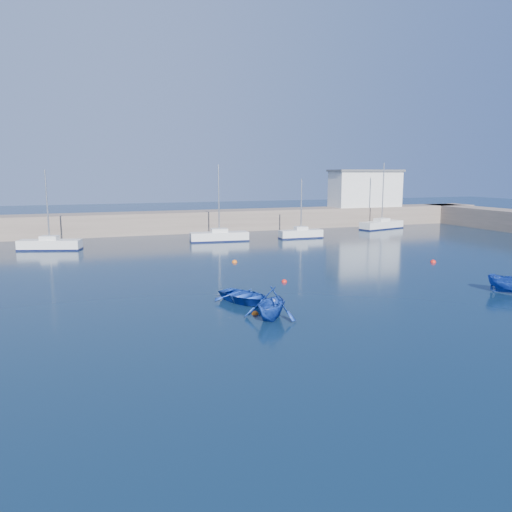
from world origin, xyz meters
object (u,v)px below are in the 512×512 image
object	(u,v)px
dinghy_center	(245,296)
dinghy_left	(271,303)
harbor_office	(365,189)
sailboat_5	(50,244)
sailboat_8	(382,225)
sailboat_6	(219,236)
sailboat_7	(301,234)

from	to	relation	value
dinghy_center	dinghy_left	size ratio (longest dim) A/B	1.16
dinghy_center	harbor_office	bearing A→B (deg)	24.11
sailboat_5	sailboat_8	bearing A→B (deg)	-65.96
sailboat_6	sailboat_8	world-z (taller)	sailboat_8
sailboat_7	sailboat_8	distance (m)	15.21
dinghy_center	sailboat_7	bearing A→B (deg)	33.07
dinghy_left	sailboat_6	bearing A→B (deg)	116.96
sailboat_8	sailboat_5	bearing A→B (deg)	80.87
sailboat_7	sailboat_8	size ratio (longest dim) A/B	0.77
sailboat_6	dinghy_center	size ratio (longest dim) A/B	2.27
sailboat_6	dinghy_center	xyz separation A→B (m)	(-5.82, -25.96, -0.18)
sailboat_5	sailboat_6	world-z (taller)	sailboat_6
sailboat_6	sailboat_8	distance (m)	24.26
sailboat_5	dinghy_left	size ratio (longest dim) A/B	2.46
sailboat_5	sailboat_6	bearing A→B (deg)	-71.20
dinghy_left	harbor_office	bearing A→B (deg)	90.24
sailboat_6	dinghy_left	xyz separation A→B (m)	(-5.62, -29.50, 0.27)
harbor_office	dinghy_center	world-z (taller)	harbor_office
sailboat_7	dinghy_left	world-z (taller)	sailboat_7
sailboat_5	dinghy_center	distance (m)	28.01
harbor_office	sailboat_7	bearing A→B (deg)	-144.57
harbor_office	dinghy_left	size ratio (longest dim) A/B	3.18
harbor_office	sailboat_8	size ratio (longest dim) A/B	1.14
harbor_office	sailboat_6	size ratio (longest dim) A/B	1.20
sailboat_5	sailboat_6	size ratio (longest dim) A/B	0.93
sailboat_6	dinghy_left	distance (m)	30.03
sailboat_7	dinghy_left	xyz separation A→B (m)	(-15.15, -28.74, 0.29)
dinghy_center	dinghy_left	xyz separation A→B (m)	(0.20, -3.54, 0.45)
sailboat_5	sailboat_7	world-z (taller)	sailboat_5
sailboat_8	dinghy_left	size ratio (longest dim) A/B	2.78
dinghy_center	sailboat_8	bearing A→B (deg)	20.01
dinghy_left	sailboat_5	bearing A→B (deg)	149.58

